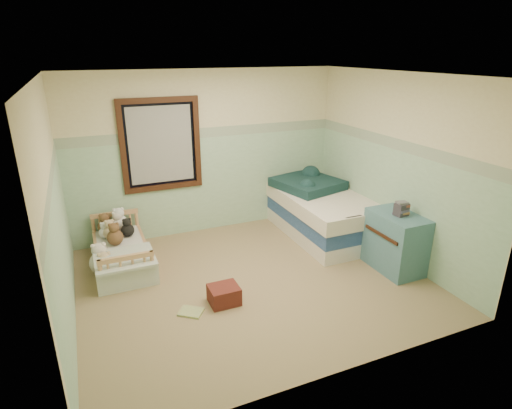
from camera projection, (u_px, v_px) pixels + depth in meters
name	position (u px, v px, depth m)	size (l,w,h in m)	color
floor	(252.00, 281.00, 5.31)	(4.20, 3.60, 0.02)	#937B57
ceiling	(252.00, 74.00, 4.42)	(4.20, 3.60, 0.02)	silver
wall_back	(207.00, 153.00, 6.42)	(4.20, 0.04, 2.50)	beige
wall_front	(339.00, 251.00, 3.31)	(4.20, 0.04, 2.50)	beige
wall_left	(55.00, 213.00, 4.09)	(0.04, 3.60, 2.50)	beige
wall_right	(395.00, 168.00, 5.64)	(0.04, 3.60, 2.50)	beige
wainscot_mint	(209.00, 185.00, 6.58)	(4.20, 0.01, 1.50)	#8EB692
border_strip	(206.00, 133.00, 6.29)	(4.20, 0.01, 0.15)	#4B6D51
window_frame	(161.00, 145.00, 6.05)	(1.16, 0.06, 1.36)	#351E0F
window_blinds	(161.00, 145.00, 6.06)	(0.92, 0.01, 1.12)	#B5B4B0
toddler_bed_frame	(123.00, 260.00, 5.64)	(0.67, 1.33, 0.17)	#AE7F4F
toddler_mattress	(122.00, 250.00, 5.59)	(0.61, 1.27, 0.12)	silver
patchwork_quilt	(125.00, 258.00, 5.20)	(0.72, 0.67, 0.03)	#87A9D7
plush_bed_brown	(105.00, 227.00, 5.91)	(0.21, 0.21, 0.21)	brown
plush_bed_white	(120.00, 223.00, 5.97)	(0.24, 0.24, 0.24)	white
plush_bed_tan	(110.00, 233.00, 5.74)	(0.19, 0.19, 0.19)	beige
plush_bed_dark	(128.00, 230.00, 5.82)	(0.18, 0.18, 0.18)	black
plush_floor_cream	(101.00, 263.00, 5.43)	(0.29, 0.29, 0.29)	silver
plush_floor_tan	(106.00, 269.00, 5.32)	(0.24, 0.24, 0.24)	beige
twin_bed_frame	(318.00, 225.00, 6.68)	(1.05, 2.10, 0.22)	white
twin_boxspring	(319.00, 212.00, 6.60)	(1.05, 2.10, 0.22)	navy
twin_mattress	(319.00, 199.00, 6.52)	(1.09, 2.14, 0.22)	white
teal_blanket	(308.00, 183.00, 6.70)	(0.89, 0.94, 0.14)	black
dresser	(395.00, 242.00, 5.46)	(0.48, 0.77, 0.77)	#41727A
book_stack	(401.00, 210.00, 5.27)	(0.16, 0.13, 0.16)	#402C28
red_pillow	(224.00, 295.00, 4.79)	(0.34, 0.29, 0.21)	maroon
floor_book	(191.00, 312.00, 4.64)	(0.26, 0.20, 0.02)	yellow
extra_plush_0	(105.00, 232.00, 5.78)	(0.16, 0.16, 0.16)	white
extra_plush_1	(118.00, 225.00, 5.94)	(0.22, 0.22, 0.22)	silver
extra_plush_2	(115.00, 237.00, 5.56)	(0.21, 0.21, 0.21)	brown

